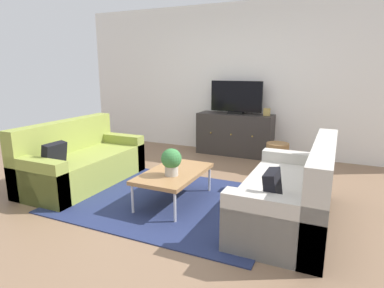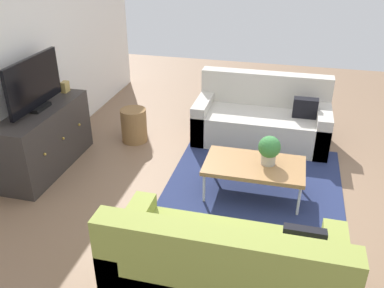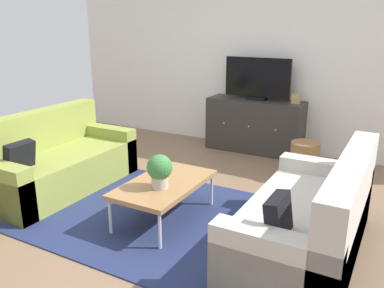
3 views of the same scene
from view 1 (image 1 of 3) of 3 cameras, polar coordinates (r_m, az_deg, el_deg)
name	(u,v)px [view 1 (image 1 of 3)]	position (r m, az deg, el deg)	size (l,w,h in m)	color
ground_plane	(175,196)	(4.09, -2.98, -9.20)	(10.00, 10.00, 0.00)	#84664C
wall_back	(238,80)	(6.16, 8.12, 11.14)	(6.40, 0.12, 2.70)	white
area_rug	(169,200)	(3.97, -4.00, -9.86)	(2.50, 1.90, 0.01)	navy
couch_left_side	(79,163)	(4.73, -19.27, -3.19)	(0.84, 1.72, 0.86)	olive
couch_right_side	(295,197)	(3.50, 17.71, -8.84)	(0.84, 1.72, 0.86)	beige
coffee_table	(174,174)	(3.82, -3.20, -5.27)	(0.60, 1.04, 0.38)	#A37547
potted_plant	(171,161)	(3.63, -3.65, -2.94)	(0.23, 0.23, 0.31)	#B7B2A8
tv_console	(235,134)	(5.99, 7.55, 1.72)	(1.37, 0.47, 0.75)	#332D2B
flat_screen_tv	(236,98)	(5.91, 7.80, 8.11)	(0.94, 0.16, 0.59)	black
mantel_clock	(267,112)	(5.78, 13.05, 5.52)	(0.11, 0.07, 0.13)	tan
wicker_basket	(277,157)	(5.13, 14.75, -2.31)	(0.34, 0.34, 0.45)	olive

